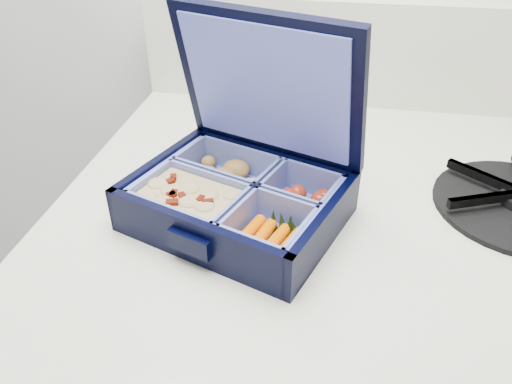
# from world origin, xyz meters

# --- Properties ---
(bento_box) EXTENTS (0.25, 0.22, 0.05)m
(bento_box) POSITION_xyz_m (0.42, 1.60, 1.01)
(bento_box) COLOR black
(bento_box) RESTS_ON stove
(burner_grate_rear) EXTENTS (0.19, 0.19, 0.02)m
(burner_grate_rear) POSITION_xyz_m (0.39, 1.87, 1.00)
(burner_grate_rear) COLOR black
(burner_grate_rear) RESTS_ON stove
(fork) EXTENTS (0.10, 0.18, 0.01)m
(fork) POSITION_xyz_m (0.48, 1.75, 0.99)
(fork) COLOR silver
(fork) RESTS_ON stove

